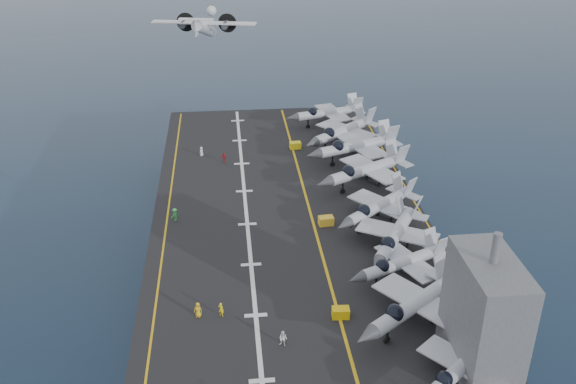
{
  "coord_description": "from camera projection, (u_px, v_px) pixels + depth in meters",
  "views": [
    {
      "loc": [
        -8.24,
        -76.07,
        54.08
      ],
      "look_at": [
        0.0,
        4.0,
        13.0
      ],
      "focal_mm": 40.0,
      "sensor_mm": 36.0,
      "label": 1
    }
  ],
  "objects": [
    {
      "name": "fighter_jet_0",
      "position": [
        461.0,
        366.0,
        59.34
      ],
      "size": [
        15.91,
        15.31,
        4.62
      ],
      "primitive_type": null,
      "color": "#9EA5AE",
      "rests_on": "flight_deck"
    },
    {
      "name": "tow_cart_c",
      "position": [
        295.0,
        145.0,
        110.66
      ],
      "size": [
        2.0,
        1.38,
        1.15
      ],
      "primitive_type": null,
      "color": "yellow",
      "rests_on": "flight_deck"
    },
    {
      "name": "ground",
      "position": [
        291.0,
        284.0,
        92.73
      ],
      "size": [
        500.0,
        500.0,
        0.0
      ],
      "primitive_type": "plane",
      "color": "#142135",
      "rests_on": "ground"
    },
    {
      "name": "hull",
      "position": [
        291.0,
        255.0,
        90.46
      ],
      "size": [
        36.0,
        90.0,
        10.0
      ],
      "primitive_type": "cube",
      "color": "#56595E",
      "rests_on": "ground"
    },
    {
      "name": "fighter_jet_1",
      "position": [
        416.0,
        302.0,
        67.23
      ],
      "size": [
        19.3,
        18.16,
        5.58
      ],
      "primitive_type": null,
      "color": "#9399A2",
      "rests_on": "flight_deck"
    },
    {
      "name": "fighter_jet_7",
      "position": [
        343.0,
        130.0,
        110.84
      ],
      "size": [
        19.78,
        19.05,
        5.75
      ],
      "primitive_type": null,
      "color": "gray",
      "rests_on": "flight_deck"
    },
    {
      "name": "deck_edge_port",
      "position": [
        166.0,
        228.0,
        86.45
      ],
      "size": [
        0.25,
        90.0,
        0.02
      ],
      "primitive_type": "cube",
      "color": "gold",
      "rests_on": "flight_deck"
    },
    {
      "name": "crew_5",
      "position": [
        201.0,
        151.0,
        107.68
      ],
      "size": [
        1.09,
        1.18,
        1.63
      ],
      "primitive_type": "imported",
      "color": "white",
      "rests_on": "flight_deck"
    },
    {
      "name": "fighter_jet_3",
      "position": [
        396.0,
        234.0,
        80.06
      ],
      "size": [
        16.58,
        18.34,
        5.31
      ],
      "primitive_type": null,
      "color": "gray",
      "rests_on": "flight_deck"
    },
    {
      "name": "transport_plane",
      "position": [
        204.0,
        29.0,
        129.47
      ],
      "size": [
        23.64,
        18.4,
        5.0
      ],
      "primitive_type": null,
      "color": "white"
    },
    {
      "name": "tow_cart_b",
      "position": [
        326.0,
        221.0,
        87.1
      ],
      "size": [
        2.1,
        1.47,
        1.19
      ],
      "primitive_type": null,
      "color": "gold",
      "rests_on": "flight_deck"
    },
    {
      "name": "island_superstructure",
      "position": [
        486.0,
        303.0,
        59.38
      ],
      "size": [
        5.0,
        10.0,
        15.0
      ],
      "primitive_type": null,
      "color": "#56595E",
      "rests_on": "flight_deck"
    },
    {
      "name": "tow_cart_a",
      "position": [
        341.0,
        313.0,
        69.26
      ],
      "size": [
        1.95,
        1.34,
        1.13
      ],
      "primitive_type": null,
      "color": "#E1B40A",
      "rests_on": "flight_deck"
    },
    {
      "name": "fighter_jet_8",
      "position": [
        329.0,
        112.0,
        119.75
      ],
      "size": [
        16.96,
        13.44,
        5.18
      ],
      "primitive_type": null,
      "color": "gray",
      "rests_on": "flight_deck"
    },
    {
      "name": "fighter_jet_2",
      "position": [
        403.0,
        261.0,
        74.96
      ],
      "size": [
        16.15,
        13.86,
        4.73
      ],
      "primitive_type": null,
      "color": "#8D969D",
      "rests_on": "flight_deck"
    },
    {
      "name": "flight_deck",
      "position": [
        291.0,
        223.0,
        88.1
      ],
      "size": [
        38.0,
        92.0,
        0.4
      ],
      "primitive_type": "cube",
      "color": "black",
      "rests_on": "hull"
    },
    {
      "name": "deck_edge_stbd",
      "position": [
        422.0,
        215.0,
        89.68
      ],
      "size": [
        0.25,
        90.0,
        0.02
      ],
      "primitive_type": "cube",
      "color": "gold",
      "rests_on": "flight_deck"
    },
    {
      "name": "foul_line",
      "position": [
        313.0,
        221.0,
        88.27
      ],
      "size": [
        0.35,
        90.0,
        0.02
      ],
      "primitive_type": "cube",
      "color": "gold",
      "rests_on": "flight_deck"
    },
    {
      "name": "crew_3",
      "position": [
        175.0,
        215.0,
        87.94
      ],
      "size": [
        1.35,
        1.31,
        1.88
      ],
      "primitive_type": "imported",
      "color": "green",
      "rests_on": "flight_deck"
    },
    {
      "name": "fighter_jet_6",
      "position": [
        357.0,
        145.0,
        104.92
      ],
      "size": [
        19.21,
        15.91,
        5.71
      ],
      "primitive_type": null,
      "color": "#9FA8AE",
      "rests_on": "flight_deck"
    },
    {
      "name": "landing_centerline",
      "position": [
        247.0,
        224.0,
        87.45
      ],
      "size": [
        0.5,
        90.0,
        0.02
      ],
      "primitive_type": "cube",
      "color": "silver",
      "rests_on": "flight_deck"
    },
    {
      "name": "fighter_jet_5",
      "position": [
        367.0,
        169.0,
        96.75
      ],
      "size": [
        19.66,
        17.44,
        5.7
      ],
      "primitive_type": null,
      "color": "gray",
      "rests_on": "flight_deck"
    },
    {
      "name": "crew_1",
      "position": [
        221.0,
        309.0,
        69.31
      ],
      "size": [
        1.23,
        1.11,
        1.7
      ],
      "primitive_type": "imported",
      "color": "yellow",
      "rests_on": "flight_deck"
    },
    {
      "name": "fighter_jet_4",
      "position": [
        379.0,
        205.0,
        86.9
      ],
      "size": [
        17.88,
        17.13,
        5.19
      ],
      "primitive_type": null,
      "color": "#8C959C",
      "rests_on": "flight_deck"
    },
    {
      "name": "crew_7",
      "position": [
        283.0,
        339.0,
        64.98
      ],
      "size": [
        1.27,
        1.11,
        1.77
      ],
      "primitive_type": "imported",
      "color": "white",
      "rests_on": "flight_deck"
    },
    {
      "name": "crew_0",
      "position": [
        198.0,
        310.0,
        69.2
      ],
      "size": [
        1.2,
        0.95,
        1.77
      ],
      "primitive_type": "imported",
      "color": "gold",
      "rests_on": "flight_deck"
    },
    {
      "name": "crew_4",
      "position": [
        224.0,
        157.0,
        105.31
      ],
      "size": [
        1.25,
        1.11,
        1.74
      ],
      "primitive_type": "imported",
      "color": "#B41D24",
      "rests_on": "flight_deck"
    }
  ]
}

